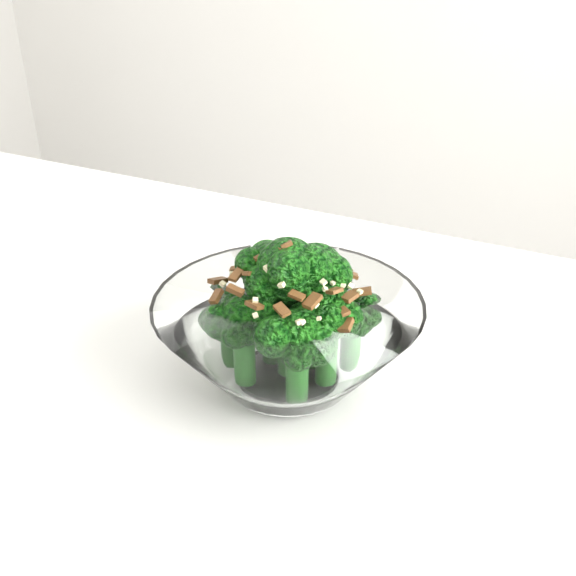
% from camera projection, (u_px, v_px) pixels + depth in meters
% --- Properties ---
extents(table, '(1.21, 0.82, 0.75)m').
position_uv_depth(table, '(71.00, 410.00, 0.60)').
color(table, white).
rests_on(table, ground).
extents(broccoli_dish, '(0.21, 0.21, 0.13)m').
position_uv_depth(broccoli_dish, '(289.00, 332.00, 0.50)').
color(broccoli_dish, white).
rests_on(broccoli_dish, table).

